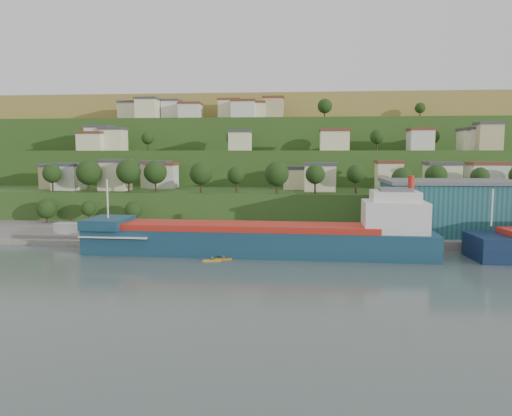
# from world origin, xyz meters

# --- Properties ---
(ground) EXTENTS (500.00, 500.00, 0.00)m
(ground) POSITION_xyz_m (0.00, 0.00, 0.00)
(ground) COLOR #43514E
(ground) RESTS_ON ground
(quay) EXTENTS (220.00, 26.00, 4.00)m
(quay) POSITION_xyz_m (20.00, 28.00, 0.00)
(quay) COLOR slate
(quay) RESTS_ON ground
(pebble_beach) EXTENTS (40.00, 18.00, 2.40)m
(pebble_beach) POSITION_xyz_m (-55.00, 22.00, 0.00)
(pebble_beach) COLOR slate
(pebble_beach) RESTS_ON ground
(hillside) EXTENTS (360.00, 210.90, 96.00)m
(hillside) POSITION_xyz_m (-0.03, 168.66, 0.09)
(hillside) COLOR #284719
(hillside) RESTS_ON ground
(cargo_ship_near) EXTENTS (73.10, 13.29, 18.73)m
(cargo_ship_near) POSITION_xyz_m (1.59, 8.12, 2.99)
(cargo_ship_near) COLOR #14304C
(cargo_ship_near) RESTS_ON ground
(warehouse) EXTENTS (31.38, 19.63, 12.80)m
(warehouse) POSITION_xyz_m (43.61, 27.41, 8.43)
(warehouse) COLOR #1B4A53
(warehouse) RESTS_ON quay
(caravan) EXTENTS (6.75, 3.48, 3.02)m
(caravan) POSITION_xyz_m (-48.15, 20.38, 2.71)
(caravan) COLOR silver
(caravan) RESTS_ON pebble_beach
(dinghy) EXTENTS (4.72, 3.30, 0.88)m
(dinghy) POSITION_xyz_m (-48.36, 18.13, 1.64)
(dinghy) COLOR silver
(dinghy) RESTS_ON pebble_beach
(kayak_orange) EXTENTS (3.41, 0.72, 0.85)m
(kayak_orange) POSITION_xyz_m (-6.99, 1.89, 0.25)
(kayak_orange) COLOR orange
(kayak_orange) RESTS_ON ground
(kayak_yellow) EXTENTS (3.72, 1.34, 0.92)m
(kayak_yellow) POSITION_xyz_m (-8.99, 0.34, 0.27)
(kayak_yellow) COLOR gold
(kayak_yellow) RESTS_ON ground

